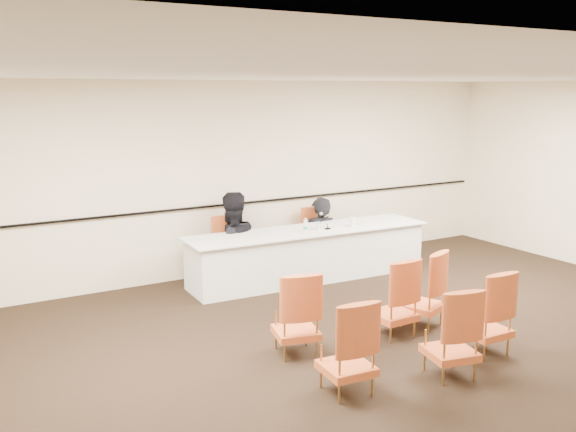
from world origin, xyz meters
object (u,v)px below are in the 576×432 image
Objects in this scene: aud_chair_front_right at (423,288)px; panel_table at (309,254)px; panelist_main at (320,247)px; aud_chair_back_right at (486,311)px; aud_chair_back_left at (347,346)px; drinking_glass at (318,226)px; aud_chair_back_mid at (451,331)px; panelist_main_chair at (320,237)px; panelist_second at (231,252)px; panelist_second_chair at (231,248)px; microphone at (328,221)px; aud_chair_front_left at (296,313)px; aud_chair_front_mid at (393,297)px; water_bottle at (306,225)px; coffee_cup at (353,222)px.

panel_table is at bearing 71.32° from aud_chair_front_right.
panelist_main is 3.93m from aud_chair_back_right.
aud_chair_front_right is 1.00× the size of aud_chair_back_left.
aud_chair_front_right and aud_chair_back_right have the same top height.
aud_chair_back_mid reaches higher than drinking_glass.
aud_chair_back_left reaches higher than drinking_glass.
panelist_main_chair is at bearing 46.86° from panel_table.
panelist_second reaches higher than aud_chair_front_right.
aud_chair_back_mid is at bearing -101.51° from drinking_glass.
panelist_second_chair is at bearing -180.00° from panelist_main_chair.
aud_chair_back_left is at bearing -119.12° from drinking_glass.
panelist_main is at bearing 51.22° from microphone.
aud_chair_front_mid is at bearing 9.01° from aud_chair_front_left.
water_bottle is 2.42m from aud_chair_front_mid.
aud_chair_back_left and aud_chair_back_mid have the same top height.
panelist_second is 3.22m from aud_chair_front_right.
panelist_second_chair is at bearing 85.28° from aud_chair_back_left.
panel_table is 4.06× the size of aud_chair_back_right.
water_bottle is (0.90, -0.70, 0.46)m from panelist_second.
panelist_main_chair and aud_chair_front_mid have the same top height.
aud_chair_back_left is at bearing -179.50° from aud_chair_back_mid.
coffee_cup reaches higher than drinking_glass.
panelist_main_chair is (0.56, 0.54, 0.09)m from panel_table.
microphone reaches higher than aud_chair_front_mid.
drinking_glass is at bearing 170.83° from coffee_cup.
panelist_main reaches higher than aud_chair_back_mid.
water_bottle reaches higher than aud_chair_back_mid.
panelist_second is 1.96× the size of aud_chair_back_right.
panel_table is 1.19m from panelist_second.
microphone is 0.26× the size of aud_chair_back_left.
aud_chair_back_left is (-0.06, -1.03, 0.00)m from aud_chair_front_left.
microphone is at bearing 150.08° from panelist_second.
aud_chair_front_mid is (-0.65, -2.34, -0.42)m from microphone.
aud_chair_front_mid is (1.26, -0.12, 0.00)m from aud_chair_front_left.
aud_chair_front_right is (-0.56, -2.22, -0.37)m from coffee_cup.
aud_chair_back_left is 1.00× the size of aud_chair_back_right.
water_bottle is at bearing -35.59° from panelist_second_chair.
coffee_cup is 0.15× the size of aud_chair_front_left.
microphone is 1.22× the size of water_bottle.
panelist_second reaches higher than panel_table.
drinking_glass is 0.58m from coffee_cup.
panelist_main_chair is at bearing 177.55° from panelist_second.
water_bottle is at bearing 82.53° from aud_chair_front_mid.
panelist_second_chair and aud_chair_back_left have the same top height.
drinking_glass is 0.11× the size of aud_chair_front_mid.
panelist_main reaches higher than aud_chair_back_left.
aud_chair_back_mid is at bearing -97.75° from water_bottle.
panelist_second_chair is 1.21m from water_bottle.
panelist_second reaches higher than aud_chair_back_right.
water_bottle is at bearing 74.36° from aud_chair_front_right.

